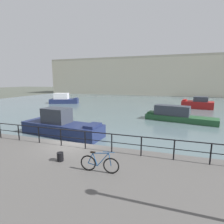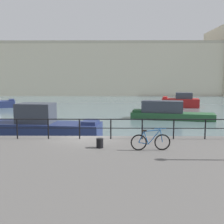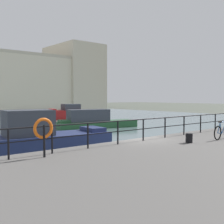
# 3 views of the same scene
# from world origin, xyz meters

# --- Properties ---
(ground_plane) EXTENTS (240.00, 240.00, 0.00)m
(ground_plane) POSITION_xyz_m (0.00, 0.00, 0.00)
(ground_plane) COLOR #4C5147
(water_basin) EXTENTS (80.00, 60.00, 0.01)m
(water_basin) POSITION_xyz_m (0.00, 30.20, 0.01)
(water_basin) COLOR slate
(water_basin) RESTS_ON ground_plane
(harbor_building) EXTENTS (77.40, 16.84, 17.50)m
(harbor_building) POSITION_xyz_m (5.78, 58.79, 6.80)
(harbor_building) COLOR beige
(harbor_building) RESTS_ON ground_plane
(moored_small_launch) EXTENTS (8.29, 3.36, 2.53)m
(moored_small_launch) POSITION_xyz_m (-3.63, 4.10, 0.85)
(moored_small_launch) COLOR navy
(moored_small_launch) RESTS_ON water_basin
(moored_red_daysailer) EXTENTS (8.77, 3.92, 1.95)m
(moored_red_daysailer) POSITION_xyz_m (7.04, 13.52, 0.77)
(moored_red_daysailer) COLOR #23512D
(moored_red_daysailer) RESTS_ON water_basin
(moored_white_yacht) EXTENTS (5.87, 3.91, 2.20)m
(moored_white_yacht) POSITION_xyz_m (11.46, 25.86, 0.87)
(moored_white_yacht) COLOR maroon
(moored_white_yacht) RESTS_ON water_basin
(moored_blue_motorboat) EXTENTS (6.79, 4.56, 2.31)m
(moored_blue_motorboat) POSITION_xyz_m (-16.84, 24.77, 0.91)
(moored_blue_motorboat) COLOR navy
(moored_blue_motorboat) RESTS_ON water_basin
(quay_railing) EXTENTS (23.09, 0.07, 1.08)m
(quay_railing) POSITION_xyz_m (-0.38, -0.75, 1.84)
(quay_railing) COLOR black
(quay_railing) RESTS_ON quay_promenade
(parked_bicycle) EXTENTS (1.77, 0.16, 0.98)m
(parked_bicycle) POSITION_xyz_m (3.04, -2.98, 1.49)
(parked_bicycle) COLOR black
(parked_bicycle) RESTS_ON quay_promenade
(mooring_bollard) EXTENTS (0.32, 0.32, 0.44)m
(mooring_bollard) POSITION_xyz_m (0.78, -2.58, 1.32)
(mooring_bollard) COLOR black
(mooring_bollard) RESTS_ON quay_promenade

